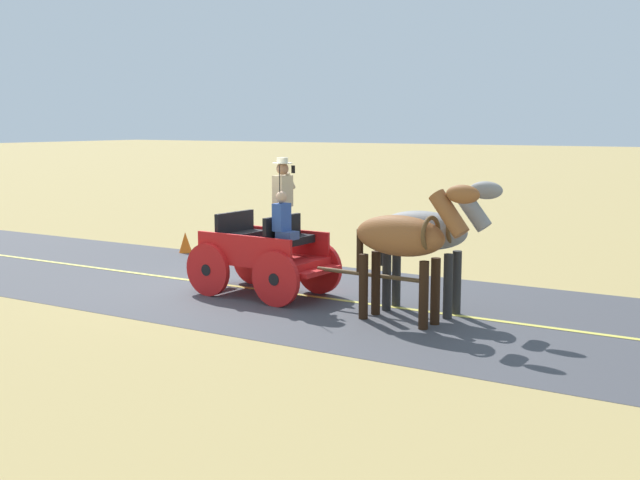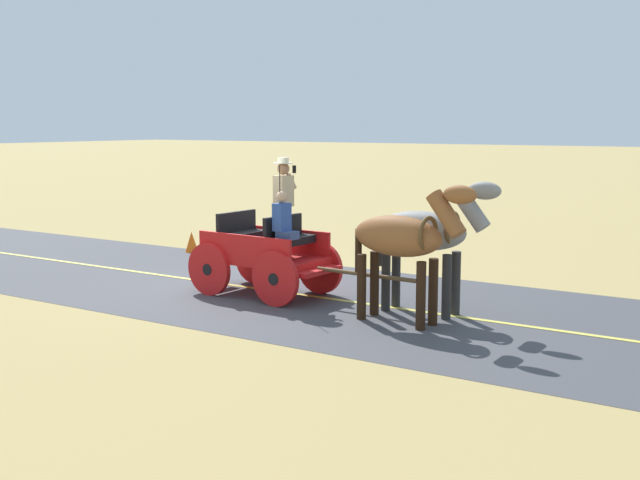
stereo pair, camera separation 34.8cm
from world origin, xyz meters
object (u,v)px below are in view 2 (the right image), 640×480
horse_drawn_carriage (268,251)px  horse_near_side (428,234)px  traffic_cone (192,242)px  horse_off_side (404,240)px

horse_drawn_carriage → horse_near_side: bearing=94.3°
horse_drawn_carriage → traffic_cone: size_ratio=9.03×
horse_drawn_carriage → horse_near_side: 3.10m
horse_drawn_carriage → horse_off_side: size_ratio=2.04×
horse_off_side → traffic_cone: horse_off_side is taller
horse_drawn_carriage → horse_off_side: horse_drawn_carriage is taller
traffic_cone → horse_drawn_carriage: bearing=56.9°
horse_off_side → traffic_cone: 8.30m
horse_drawn_carriage → traffic_cone: bearing=-123.1°
horse_near_side → horse_off_side: 0.78m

